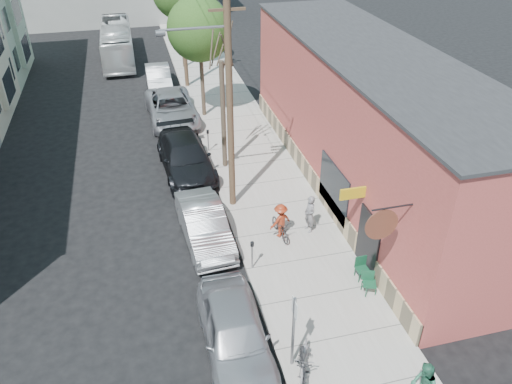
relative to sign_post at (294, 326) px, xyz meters
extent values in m
plane|color=black|center=(-2.35, 4.62, -1.83)|extent=(120.00, 120.00, 0.00)
cube|color=#A7A29A|center=(1.90, 15.62, -1.76)|extent=(4.50, 58.00, 0.15)
cube|color=#AE4540|center=(6.65, 9.62, 1.42)|extent=(5.00, 20.00, 6.50)
cube|color=#2B2B2D|center=(6.65, 9.62, 4.72)|extent=(5.20, 20.20, 0.12)
cube|color=tan|center=(4.13, 9.62, -1.28)|extent=(0.10, 20.00, 1.10)
cube|color=black|center=(4.12, 3.62, -0.53)|extent=(0.10, 1.60, 2.60)
cube|color=black|center=(4.12, 7.12, -0.23)|extent=(0.08, 3.00, 2.20)
cylinder|color=brown|center=(3.20, 1.42, 2.07)|extent=(1.10, 0.06, 1.10)
cube|color=gold|center=(3.65, 4.42, 1.27)|extent=(1.00, 0.08, 0.45)
cube|color=#A2B69A|center=(-11.60, 30.62, 2.67)|extent=(1.10, 3.20, 7.00)
cube|color=slate|center=(0.00, 0.00, -0.28)|extent=(0.07, 0.07, 2.80)
cube|color=silver|center=(0.00, 0.00, 0.72)|extent=(0.02, 0.45, 0.60)
cylinder|color=slate|center=(-0.10, 4.65, -1.13)|extent=(0.06, 0.06, 1.10)
cylinder|color=black|center=(-0.10, 4.65, -0.53)|extent=(0.14, 0.14, 0.18)
cylinder|color=slate|center=(-0.10, 14.57, -1.13)|extent=(0.06, 0.06, 1.10)
cylinder|color=black|center=(-0.10, 14.57, -0.53)|extent=(0.14, 0.14, 0.18)
cylinder|color=#503A28|center=(0.10, 9.20, 3.32)|extent=(0.28, 0.28, 10.00)
cube|color=#503A28|center=(0.10, 9.20, 6.92)|extent=(1.40, 0.10, 0.10)
cylinder|color=slate|center=(-2.40, 9.20, 6.22)|extent=(0.35, 0.24, 0.24)
cylinder|color=#503A28|center=(0.10, 24.84, 3.32)|extent=(0.28, 0.28, 10.00)
cylinder|color=#44392C|center=(0.45, 12.77, 1.09)|extent=(0.24, 0.24, 5.54)
cylinder|color=#44392C|center=(0.45, 19.46, 0.81)|extent=(0.24, 0.24, 4.98)
sphere|color=#30571E|center=(0.45, 19.46, 3.61)|extent=(3.72, 3.72, 3.72)
cylinder|color=#44392C|center=(0.45, 29.06, 0.93)|extent=(0.24, 0.24, 5.23)
imported|color=slate|center=(2.80, 6.37, -0.84)|extent=(0.51, 0.68, 1.68)
imported|color=maroon|center=(1.52, 6.33, -0.92)|extent=(1.13, 0.89, 1.53)
imported|color=black|center=(1.52, 6.33, -1.24)|extent=(0.75, 1.72, 0.88)
imported|color=black|center=(0.18, -0.48, -1.21)|extent=(0.78, 1.62, 0.94)
imported|color=slate|center=(0.32, -0.25, -1.24)|extent=(1.24, 1.79, 0.89)
imported|color=#A7A7AE|center=(-1.55, 1.03, -0.99)|extent=(2.04, 4.99, 1.69)
imported|color=#A9ABB0|center=(-1.55, 7.00, -1.05)|extent=(1.97, 4.86, 1.57)
imported|color=black|center=(-1.55, 12.82, -0.98)|extent=(2.75, 6.01, 1.70)
imported|color=#A6A6AD|center=(-1.55, 19.29, -0.99)|extent=(3.04, 6.18, 1.69)
imported|color=#A4A8AC|center=(-1.86, 25.19, -1.06)|extent=(1.67, 4.73, 1.55)
imported|color=white|center=(-4.49, 32.58, -0.43)|extent=(2.39, 10.08, 2.81)
camera|label=1|loc=(-3.57, -9.57, 11.15)|focal=35.00mm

